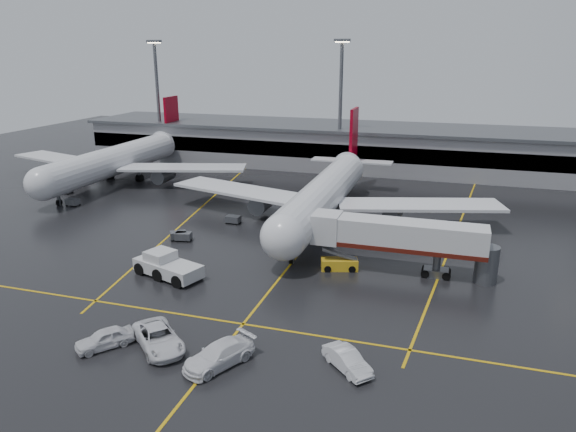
% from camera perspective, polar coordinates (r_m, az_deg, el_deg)
% --- Properties ---
extents(ground, '(220.00, 220.00, 0.00)m').
position_cam_1_polar(ground, '(67.87, 2.12, -2.89)').
color(ground, black).
rests_on(ground, ground).
extents(apron_line_centre, '(0.25, 90.00, 0.02)m').
position_cam_1_polar(apron_line_centre, '(67.86, 2.12, -2.89)').
color(apron_line_centre, gold).
rests_on(apron_line_centre, ground).
extents(apron_line_stop, '(60.00, 0.25, 0.02)m').
position_cam_1_polar(apron_line_stop, '(48.81, -4.82, -11.43)').
color(apron_line_stop, gold).
rests_on(apron_line_stop, ground).
extents(apron_line_left, '(9.99, 69.35, 0.02)m').
position_cam_1_polar(apron_line_left, '(83.64, -9.38, 0.82)').
color(apron_line_left, gold).
rests_on(apron_line_left, ground).
extents(apron_line_right, '(7.57, 69.64, 0.02)m').
position_cam_1_polar(apron_line_right, '(75.28, 17.53, -1.65)').
color(apron_line_right, gold).
rests_on(apron_line_right, ground).
extents(terminal, '(122.00, 19.00, 8.60)m').
position_cam_1_polar(terminal, '(112.33, 8.63, 7.33)').
color(terminal, gray).
rests_on(terminal, ground).
extents(light_mast_left, '(3.00, 1.20, 25.45)m').
position_cam_1_polar(light_mast_left, '(120.74, -13.76, 12.58)').
color(light_mast_left, '#595B60').
rests_on(light_mast_left, ground).
extents(light_mast_mid, '(3.00, 1.20, 25.45)m').
position_cam_1_polar(light_mast_mid, '(106.11, 5.64, 12.39)').
color(light_mast_mid, '#595B60').
rests_on(light_mast_mid, ground).
extents(main_airliner, '(48.80, 45.60, 14.10)m').
position_cam_1_polar(main_airliner, '(75.59, 4.08, 2.54)').
color(main_airliner, silver).
rests_on(main_airliner, ground).
extents(second_airliner, '(48.80, 45.60, 14.10)m').
position_cam_1_polar(second_airliner, '(103.52, -17.62, 5.80)').
color(second_airliner, silver).
rests_on(second_airliner, ground).
extents(jet_bridge, '(19.90, 3.40, 6.05)m').
position_cam_1_polar(jet_bridge, '(59.03, 11.80, -2.36)').
color(jet_bridge, silver).
rests_on(jet_bridge, ground).
extents(pushback_tractor, '(8.45, 5.48, 2.81)m').
position_cam_1_polar(pushback_tractor, '(59.26, -12.83, -5.27)').
color(pushback_tractor, silver).
rests_on(pushback_tractor, ground).
extents(belt_loader, '(4.35, 2.82, 2.56)m').
position_cam_1_polar(belt_loader, '(59.95, 5.51, -5.13)').
color(belt_loader, gold).
rests_on(belt_loader, ground).
extents(service_van_a, '(6.73, 6.52, 1.78)m').
position_cam_1_polar(service_van_a, '(46.02, -13.67, -12.56)').
color(service_van_a, white).
rests_on(service_van_a, ground).
extents(service_van_b, '(5.04, 6.55, 1.77)m').
position_cam_1_polar(service_van_b, '(42.97, -7.38, -14.50)').
color(service_van_b, white).
rests_on(service_van_b, ground).
extents(service_van_c, '(4.57, 4.46, 1.56)m').
position_cam_1_polar(service_van_c, '(42.45, 6.35, -15.05)').
color(service_van_c, silver).
rests_on(service_van_c, ground).
extents(service_van_d, '(4.45, 4.85, 1.61)m').
position_cam_1_polar(service_van_d, '(47.35, -19.00, -12.27)').
color(service_van_d, silver).
rests_on(service_van_d, ground).
extents(baggage_cart_a, '(2.21, 1.65, 1.12)m').
position_cam_1_polar(baggage_cart_a, '(69.68, -11.11, -2.13)').
color(baggage_cart_a, '#595B60').
rests_on(baggage_cart_a, ground).
extents(baggage_cart_b, '(2.38, 2.20, 1.12)m').
position_cam_1_polar(baggage_cart_b, '(70.23, -11.66, -2.01)').
color(baggage_cart_b, '#595B60').
rests_on(baggage_cart_b, ground).
extents(baggage_cart_c, '(2.06, 1.40, 1.12)m').
position_cam_1_polar(baggage_cart_c, '(75.59, -5.88, -0.34)').
color(baggage_cart_c, '#595B60').
rests_on(baggage_cart_c, ground).
extents(baggage_cart_d, '(2.14, 1.53, 1.12)m').
position_cam_1_polar(baggage_cart_d, '(98.68, -22.64, 2.60)').
color(baggage_cart_d, '#595B60').
rests_on(baggage_cart_d, ground).
extents(baggage_cart_e, '(2.08, 1.42, 1.12)m').
position_cam_1_polar(baggage_cart_e, '(90.44, -22.01, 1.42)').
color(baggage_cart_e, '#595B60').
rests_on(baggage_cart_e, ground).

